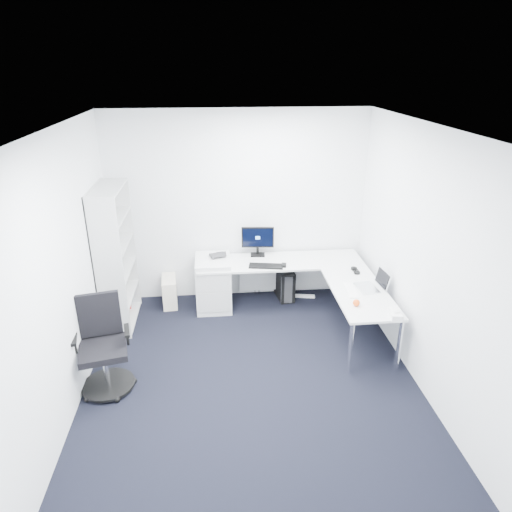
{
  "coord_description": "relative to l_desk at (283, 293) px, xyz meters",
  "views": [
    {
      "loc": [
        -0.34,
        -4.06,
        3.24
      ],
      "look_at": [
        0.15,
        1.05,
        1.05
      ],
      "focal_mm": 32.0,
      "sensor_mm": 36.0,
      "label": 1
    }
  ],
  "objects": [
    {
      "name": "monitor",
      "position": [
        -0.29,
        0.54,
        0.56
      ],
      "size": [
        0.47,
        0.18,
        0.44
      ],
      "primitive_type": null,
      "rotation": [
        0.0,
        0.0,
        -0.08
      ],
      "color": "black",
      "rests_on": "l_desk"
    },
    {
      "name": "ground",
      "position": [
        -0.55,
        -1.4,
        -0.34
      ],
      "size": [
        4.2,
        4.2,
        0.0
      ],
      "primitive_type": "plane",
      "color": "black"
    },
    {
      "name": "power_strip",
      "position": [
        0.4,
        0.47,
        -0.32
      ],
      "size": [
        0.32,
        0.11,
        0.04
      ],
      "primitive_type": "cube",
      "rotation": [
        0.0,
        0.0,
        -0.18
      ],
      "color": "white",
      "rests_on": "ground"
    },
    {
      "name": "black_keyboard",
      "position": [
        -0.22,
        0.14,
        0.35
      ],
      "size": [
        0.48,
        0.24,
        0.02
      ],
      "primitive_type": "cube",
      "rotation": [
        0.0,
        0.0,
        -0.17
      ],
      "color": "black",
      "rests_on": "l_desk"
    },
    {
      "name": "black_pc_tower",
      "position": [
        0.1,
        0.52,
        -0.11
      ],
      "size": [
        0.27,
        0.49,
        0.46
      ],
      "primitive_type": "cube",
      "rotation": [
        0.0,
        0.0,
        0.12
      ],
      "color": "black",
      "rests_on": "ground"
    },
    {
      "name": "laptop",
      "position": [
        0.94,
        -0.63,
        0.46
      ],
      "size": [
        0.36,
        0.35,
        0.23
      ],
      "primitive_type": null,
      "rotation": [
        0.0,
        0.0,
        0.1
      ],
      "color": "silver",
      "rests_on": "l_desk"
    },
    {
      "name": "drawer_pedestal",
      "position": [
        -0.94,
        0.33,
        0.03
      ],
      "size": [
        0.48,
        0.6,
        0.74
      ],
      "primitive_type": "cube",
      "color": "silver",
      "rests_on": "ground"
    },
    {
      "name": "wall_right",
      "position": [
        1.25,
        -1.4,
        1.01
      ],
      "size": [
        0.02,
        4.2,
        2.7
      ],
      "primitive_type": "cube",
      "color": "white",
      "rests_on": "ground"
    },
    {
      "name": "l_desk",
      "position": [
        0.0,
        0.0,
        0.0
      ],
      "size": [
        2.32,
        1.3,
        0.68
      ],
      "primitive_type": null,
      "color": "silver",
      "rests_on": "ground"
    },
    {
      "name": "wall_back",
      "position": [
        -0.55,
        0.7,
        1.01
      ],
      "size": [
        3.6,
        0.02,
        2.7
      ],
      "primitive_type": "cube",
      "color": "white",
      "rests_on": "ground"
    },
    {
      "name": "white_keyboard",
      "position": [
        0.73,
        -0.66,
        0.35
      ],
      "size": [
        0.15,
        0.42,
        0.01
      ],
      "primitive_type": "cube",
      "rotation": [
        0.0,
        0.0,
        -0.07
      ],
      "color": "white",
      "rests_on": "l_desk"
    },
    {
      "name": "desk_phone",
      "position": [
        -0.86,
        0.4,
        0.41
      ],
      "size": [
        0.25,
        0.25,
        0.14
      ],
      "primitive_type": null,
      "rotation": [
        0.0,
        0.0,
        0.25
      ],
      "color": "#2D2D30",
      "rests_on": "l_desk"
    },
    {
      "name": "task_chair",
      "position": [
        -2.09,
        -1.36,
        0.18
      ],
      "size": [
        0.69,
        0.69,
        1.04
      ],
      "primitive_type": null,
      "rotation": [
        0.0,
        0.0,
        0.21
      ],
      "color": "black",
      "rests_on": "ground"
    },
    {
      "name": "ceiling",
      "position": [
        -0.55,
        -1.4,
        2.36
      ],
      "size": [
        4.2,
        4.2,
        0.0
      ],
      "primitive_type": "plane",
      "color": "white"
    },
    {
      "name": "beige_pc_tower",
      "position": [
        -1.57,
        0.45,
        -0.13
      ],
      "size": [
        0.23,
        0.45,
        0.41
      ],
      "primitive_type": "cube",
      "rotation": [
        0.0,
        0.0,
        0.08
      ],
      "color": "beige",
      "rests_on": "ground"
    },
    {
      "name": "headphones",
      "position": [
        0.95,
        -0.13,
        0.36
      ],
      "size": [
        0.12,
        0.19,
        0.05
      ],
      "primitive_type": null,
      "rotation": [
        0.0,
        0.0,
        0.02
      ],
      "color": "black",
      "rests_on": "l_desk"
    },
    {
      "name": "wall_front",
      "position": [
        -0.55,
        -3.5,
        1.01
      ],
      "size": [
        3.6,
        0.02,
        2.7
      ],
      "primitive_type": "cube",
      "color": "white",
      "rests_on": "ground"
    },
    {
      "name": "orange_fruit",
      "position": [
        0.68,
        -1.03,
        0.38
      ],
      "size": [
        0.08,
        0.08,
        0.08
      ],
      "primitive_type": "sphere",
      "color": "#F35515",
      "rests_on": "l_desk"
    },
    {
      "name": "wall_left",
      "position": [
        -2.35,
        -1.4,
        1.01
      ],
      "size": [
        0.02,
        4.2,
        2.7
      ],
      "primitive_type": "cube",
      "color": "white",
      "rests_on": "ground"
    },
    {
      "name": "tissue_box",
      "position": [
        1.03,
        -1.32,
        0.38
      ],
      "size": [
        0.14,
        0.23,
        0.07
      ],
      "primitive_type": "cube",
      "rotation": [
        0.0,
        0.0,
        -0.14
      ],
      "color": "white",
      "rests_on": "l_desk"
    },
    {
      "name": "mouse",
      "position": [
        0.03,
        0.13,
        0.36
      ],
      "size": [
        0.08,
        0.11,
        0.03
      ],
      "primitive_type": "cube",
      "rotation": [
        0.0,
        0.0,
        -0.21
      ],
      "color": "black",
      "rests_on": "l_desk"
    },
    {
      "name": "bookshelf",
      "position": [
        -2.17,
        0.05,
        0.59
      ],
      "size": [
        0.36,
        0.93,
        1.86
      ],
      "primitive_type": null,
      "color": "#BABCBC",
      "rests_on": "ground"
    }
  ]
}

